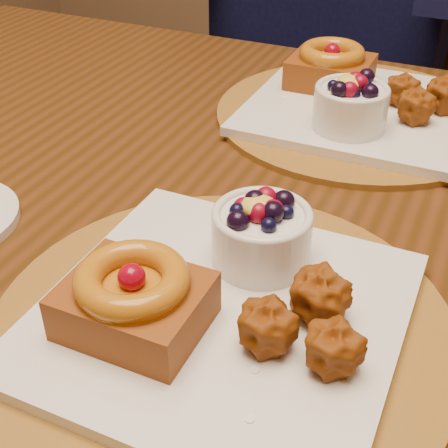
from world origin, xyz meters
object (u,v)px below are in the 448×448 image
at_px(place_setting_near, 221,301).
at_px(place_setting_far, 357,101).
at_px(dining_table, 301,253).
at_px(chair_far, 388,112).

xyz_separation_m(place_setting_near, place_setting_far, (-0.00, 0.43, 0.00)).
distance_m(dining_table, place_setting_far, 0.24).
xyz_separation_m(place_setting_far, chair_far, (-0.05, 0.64, -0.29)).
bearing_deg(chair_far, place_setting_near, -77.16).
distance_m(place_setting_far, chair_far, 0.71).
xyz_separation_m(dining_table, place_setting_far, (-0.00, 0.21, 0.10)).
relative_size(place_setting_near, chair_far, 0.43).
bearing_deg(place_setting_near, chair_far, 92.89).
bearing_deg(place_setting_far, dining_table, -89.24).
bearing_deg(dining_table, place_setting_far, 90.76).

